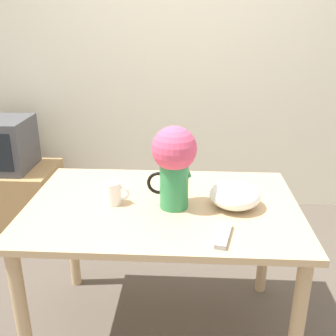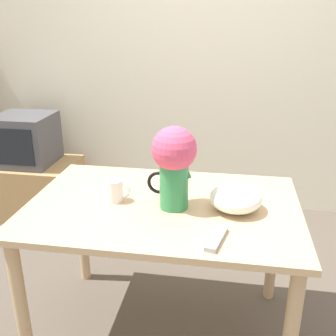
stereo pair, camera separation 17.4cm
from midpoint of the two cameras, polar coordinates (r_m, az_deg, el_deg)
ground_plane at (r=2.26m, az=3.59°, el=-22.71°), size 12.00×12.00×0.00m
wall_back at (r=3.25m, az=7.23°, el=16.24°), size 8.00×0.05×2.60m
table at (r=1.89m, az=1.96°, el=-8.12°), size 1.26×0.85×0.75m
flower_vase at (r=1.72m, az=3.77°, el=1.10°), size 0.22×0.20×0.38m
coffee_mug at (r=1.85m, az=-5.02°, el=-3.38°), size 0.12×0.08×0.11m
white_bowl at (r=1.80m, az=12.54°, el=-4.35°), size 0.23×0.23×0.12m
remote_control at (r=1.57m, az=10.26°, el=-10.12°), size 0.09×0.19×0.02m
tv_stand at (r=3.46m, az=-17.74°, el=-2.75°), size 0.76×0.52×0.45m
tv_set at (r=3.32m, az=-18.56°, el=3.95°), size 0.43×0.42×0.40m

